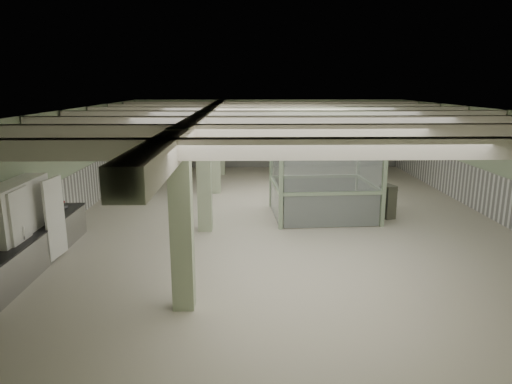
{
  "coord_description": "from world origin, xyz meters",
  "views": [
    {
      "loc": [
        -1.25,
        -14.48,
        4.39
      ],
      "look_at": [
        -0.95,
        -1.45,
        1.3
      ],
      "focal_mm": 32.0,
      "sensor_mm": 36.0,
      "label": 1
    }
  ],
  "objects_px": {
    "filing_cabinet": "(387,201)",
    "guard_booth": "(324,162)",
    "prep_counter": "(34,246)",
    "walkin_cooler": "(20,227)"
  },
  "relations": [
    {
      "from": "filing_cabinet",
      "to": "guard_booth",
      "type": "bearing_deg",
      "value": 153.36
    },
    {
      "from": "prep_counter",
      "to": "guard_booth",
      "type": "relative_size",
      "value": 1.41
    },
    {
      "from": "prep_counter",
      "to": "walkin_cooler",
      "type": "bearing_deg",
      "value": -103.19
    },
    {
      "from": "prep_counter",
      "to": "guard_booth",
      "type": "xyz_separation_m",
      "value": [
        7.9,
        4.11,
        1.41
      ]
    },
    {
      "from": "prep_counter",
      "to": "filing_cabinet",
      "type": "xyz_separation_m",
      "value": [
        10.04,
        3.83,
        0.1
      ]
    },
    {
      "from": "prep_counter",
      "to": "filing_cabinet",
      "type": "distance_m",
      "value": 10.74
    },
    {
      "from": "guard_booth",
      "to": "filing_cabinet",
      "type": "distance_m",
      "value": 2.52
    },
    {
      "from": "filing_cabinet",
      "to": "walkin_cooler",
      "type": "bearing_deg",
      "value": -176.76
    },
    {
      "from": "walkin_cooler",
      "to": "filing_cabinet",
      "type": "height_order",
      "value": "walkin_cooler"
    },
    {
      "from": "walkin_cooler",
      "to": "prep_counter",
      "type": "bearing_deg",
      "value": 76.81
    }
  ]
}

